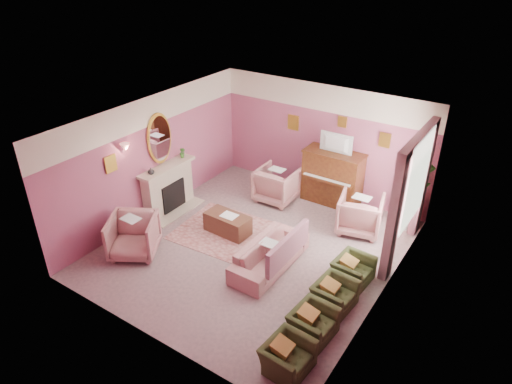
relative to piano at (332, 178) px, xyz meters
The scene contains 48 objects.
floor 2.80m from the piano, 100.57° to the right, with size 5.50×6.00×0.01m, color gray.
ceiling 3.47m from the piano, 100.57° to the right, with size 5.50×6.00×0.01m, color silver.
wall_back 0.96m from the piano, 147.38° to the left, with size 5.50×0.02×2.80m, color #7F4461.
wall_front 5.75m from the piano, 95.03° to the right, with size 5.50×0.02×2.80m, color #7F4461.
wall_left 4.28m from the piano, 140.49° to the right, with size 0.02×6.00×2.80m, color #7F4461.
wall_right 3.58m from the piano, 49.98° to the right, with size 0.02×6.00×2.80m, color #7F4461.
picture_rail_band 1.92m from the piano, 148.20° to the left, with size 5.50×0.01×0.65m, color #F4E6CF.
stripe_panel 2.66m from the piano, 31.69° to the right, with size 0.01×3.00×2.15m, color #B1B99F.
fireplace_surround 3.96m from the piano, 141.25° to the right, with size 0.30×1.40×1.10m, color beige.
fireplace_inset 3.89m from the piano, 140.33° to the right, with size 0.18×0.72×0.68m, color black.
fire_ember 3.88m from the piano, 139.95° to the right, with size 0.06×0.54×0.10m, color orange.
mantel_shelf 3.97m from the piano, 140.98° to the right, with size 0.40×1.55×0.07m, color beige.
hearth 3.86m from the piano, 139.37° to the right, with size 0.55×1.50×0.02m, color beige.
mirror_frame 4.21m from the piano, 142.22° to the right, with size 0.04×0.72×1.20m, color gold.
mirror_glass 4.19m from the piano, 142.01° to the right, with size 0.01×0.60×1.06m, color white.
sconce_shade 4.90m from the piano, 131.47° to the right, with size 0.20×0.20×0.16m, color #F78B81.
piano is the anchor object (origin of this frame).
piano_keyshelf 0.36m from the piano, 90.00° to the right, with size 1.30×0.12×0.06m, color #4A2410.
piano_keys 0.37m from the piano, 90.00° to the right, with size 1.20×0.08×0.02m, color white.
piano_top 0.66m from the piano, ahead, with size 1.45×0.65×0.04m, color #4A2410.
television 0.95m from the piano, 90.00° to the right, with size 0.80×0.12×0.48m, color black.
print_back_left 1.71m from the piano, 167.85° to the left, with size 0.30×0.03×0.38m, color gold.
print_back_right 1.57m from the piano, 14.93° to the left, with size 0.26×0.03×0.34m, color gold.
print_back_mid 1.38m from the piano, 90.00° to the left, with size 0.22×0.03×0.26m, color gold.
print_left_wall 5.15m from the piano, 129.60° to the right, with size 0.03×0.28×0.36m, color gold.
window_blind 2.69m from the piano, 27.19° to the right, with size 0.03×1.40×1.80m, color silver.
curtain_left 3.02m from the piano, 44.04° to the right, with size 0.16×0.34×2.60m, color #955769.
curtain_right 2.23m from the piano, ahead, with size 0.16×0.34×2.60m, color #955769.
pelmet 3.07m from the piano, 28.06° to the right, with size 0.16×2.20×0.16m, color #955769.
mantel_plant 3.67m from the piano, 147.67° to the right, with size 0.16×0.16×0.28m, color #2C681E.
mantel_vase 4.30m from the piano, 135.67° to the right, with size 0.16×0.16×0.16m, color #F4E6CF.
area_rug 2.86m from the piano, 114.28° to the right, with size 2.50×1.80×0.01m, color #AD6C69.
coffee_table 2.88m from the piano, 117.22° to the right, with size 1.00×0.50×0.45m, color #522F1F.
table_paper 2.83m from the piano, 116.32° to the right, with size 0.35×0.28×0.01m, color white.
sofa 3.05m from the piano, 87.93° to the right, with size 0.64×1.92×0.78m, color tan.
sofa_throw 3.08m from the piano, 80.47° to the right, with size 0.10×1.46×0.53m, color #955769.
floral_armchair_left 1.36m from the piano, 149.51° to the right, with size 0.91×0.91×0.95m, color tan.
floral_armchair_right 1.39m from the piano, 38.12° to the right, with size 0.91×0.91×0.95m, color tan.
floral_armchair_front 4.87m from the piano, 119.98° to the right, with size 0.91×0.91×0.95m, color tan.
olive_chair_a 5.27m from the piano, 71.69° to the right, with size 0.52×0.75×0.64m, color #353E1E.
olive_chair_b 4.50m from the piano, 68.40° to the right, with size 0.52×0.75×0.64m, color #353E1E.
olive_chair_c 3.75m from the piano, 63.77° to the right, with size 0.52×0.75×0.64m, color #353E1E.
olive_chair_d 3.04m from the piano, 56.89° to the right, with size 0.52×0.75×0.64m, color #353E1E.
side_table 1.89m from the piano, ahead, with size 0.52×0.52×0.70m, color silver.
side_plant_big 1.87m from the piano, ahead, with size 0.30×0.30×0.34m, color #2C681E.
side_plant_small 2.00m from the piano, ahead, with size 0.16×0.16×0.28m, color #2C681E.
palm_pot 1.98m from the piano, ahead, with size 0.34×0.34×0.34m, color brown.
palm_plant 1.96m from the piano, ahead, with size 0.76×0.76×1.44m, color #2C681E.
Camera 1 is at (4.40, -6.56, 5.69)m, focal length 32.00 mm.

